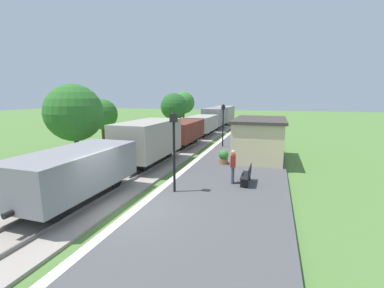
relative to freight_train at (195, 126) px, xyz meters
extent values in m
plane|color=#517A38|center=(2.40, -17.29, -1.55)|extent=(160.00, 160.00, 0.00)
cube|color=#4C4C4F|center=(5.60, -17.29, -1.43)|extent=(6.00, 60.00, 0.25)
cube|color=silver|center=(2.80, -17.29, -1.30)|extent=(0.36, 60.00, 0.01)
cube|color=#9E9389|center=(0.00, -17.29, -1.49)|extent=(3.80, 60.00, 0.12)
cube|color=slate|center=(0.72, -17.29, -1.36)|extent=(0.07, 60.00, 0.14)
cube|color=slate|center=(-0.72, -17.29, -1.36)|extent=(0.07, 60.00, 0.14)
cube|color=gray|center=(0.00, -17.17, 0.03)|extent=(2.50, 5.60, 1.60)
cube|color=black|center=(0.00, -17.17, -0.62)|extent=(2.10, 5.15, 0.50)
cylinder|color=black|center=(0.00, -15.38, -0.87)|extent=(1.56, 0.84, 0.84)
cylinder|color=black|center=(0.00, -18.97, -0.87)|extent=(1.56, 0.84, 0.84)
cylinder|color=black|center=(0.00, -14.22, -0.62)|extent=(0.20, 0.30, 0.20)
cylinder|color=black|center=(0.00, -20.12, -0.62)|extent=(0.20, 0.30, 0.20)
cube|color=gray|center=(0.00, -10.57, 0.33)|extent=(2.50, 5.60, 2.20)
cube|color=black|center=(0.00, -10.57, -0.62)|extent=(2.10, 5.15, 0.50)
cylinder|color=black|center=(0.00, -8.78, -0.87)|extent=(1.56, 0.84, 0.84)
cylinder|color=black|center=(0.00, -12.37, -0.87)|extent=(1.56, 0.84, 0.84)
cylinder|color=black|center=(0.00, -7.62, -0.62)|extent=(0.20, 0.30, 0.20)
cylinder|color=black|center=(0.00, -13.52, -0.62)|extent=(0.20, 0.30, 0.20)
cube|color=brown|center=(0.00, -3.97, 0.03)|extent=(2.50, 5.60, 1.60)
cube|color=black|center=(0.00, -3.97, -0.62)|extent=(2.10, 5.15, 0.50)
cylinder|color=black|center=(0.00, -2.18, -0.87)|extent=(1.56, 0.84, 0.84)
cylinder|color=black|center=(0.00, -5.77, -0.87)|extent=(1.56, 0.84, 0.84)
cylinder|color=black|center=(0.00, -1.02, -0.62)|extent=(0.20, 0.30, 0.20)
cylinder|color=black|center=(0.00, -6.92, -0.62)|extent=(0.20, 0.30, 0.20)
cube|color=gray|center=(0.00, 2.63, 0.03)|extent=(2.50, 5.60, 1.60)
cube|color=black|center=(0.00, 2.63, -0.62)|extent=(2.10, 5.15, 0.50)
cylinder|color=black|center=(0.00, 4.42, -0.87)|extent=(1.56, 0.84, 0.84)
cylinder|color=black|center=(0.00, 0.83, -0.87)|extent=(1.56, 0.84, 0.84)
cylinder|color=black|center=(0.00, 5.58, -0.62)|extent=(0.20, 0.30, 0.20)
cylinder|color=black|center=(0.00, -0.32, -0.62)|extent=(0.20, 0.30, 0.20)
cube|color=gray|center=(0.00, 9.23, 0.33)|extent=(2.50, 5.60, 2.20)
cube|color=black|center=(0.00, 9.23, -0.62)|extent=(2.10, 5.15, 0.50)
cylinder|color=black|center=(0.00, 11.02, -0.87)|extent=(1.56, 0.84, 0.84)
cylinder|color=black|center=(0.00, 7.43, -0.87)|extent=(1.56, 0.84, 0.84)
cylinder|color=black|center=(0.00, 12.18, -0.62)|extent=(0.20, 0.30, 0.20)
cylinder|color=black|center=(0.00, 6.28, -0.62)|extent=(0.20, 0.30, 0.20)
cube|color=gray|center=(0.00, 15.83, 0.33)|extent=(2.50, 5.60, 2.20)
cube|color=black|center=(0.00, 15.83, -0.62)|extent=(2.10, 5.15, 0.50)
cylinder|color=black|center=(0.00, 17.62, -0.87)|extent=(1.56, 0.84, 0.84)
cylinder|color=black|center=(0.00, 14.03, -0.87)|extent=(1.56, 0.84, 0.84)
cylinder|color=black|center=(0.00, 18.78, -0.62)|extent=(0.20, 0.30, 0.20)
cylinder|color=black|center=(0.00, 12.88, -0.62)|extent=(0.20, 0.30, 0.20)
cube|color=beige|center=(6.80, -6.82, 0.00)|extent=(3.20, 5.50, 2.60)
cube|color=#3D3833|center=(6.80, -6.82, 1.39)|extent=(3.50, 5.80, 0.18)
cube|color=black|center=(5.19, -7.92, 0.13)|extent=(0.03, 0.90, 0.80)
cube|color=black|center=(6.55, -12.95, -0.86)|extent=(0.42, 1.50, 0.04)
cube|color=black|center=(6.74, -12.95, -0.62)|extent=(0.04, 1.50, 0.45)
cube|color=black|center=(6.55, -13.55, -1.09)|extent=(0.38, 0.06, 0.42)
cube|color=black|center=(6.55, -12.35, -1.09)|extent=(0.38, 0.06, 0.42)
cube|color=black|center=(6.55, -2.12, -0.86)|extent=(0.42, 1.50, 0.04)
cube|color=black|center=(6.74, -2.12, -0.62)|extent=(0.04, 1.50, 0.45)
cube|color=black|center=(6.55, -2.72, -1.09)|extent=(0.38, 0.06, 0.42)
cube|color=black|center=(6.55, -1.52, -1.09)|extent=(0.38, 0.06, 0.42)
cylinder|color=#474C66|center=(5.92, -13.14, -0.87)|extent=(0.15, 0.15, 0.86)
cylinder|color=#474C66|center=(5.91, -12.99, -0.87)|extent=(0.15, 0.15, 0.86)
cube|color=maroon|center=(5.92, -13.07, -0.14)|extent=(0.27, 0.40, 0.60)
sphere|color=tan|center=(5.92, -13.07, 0.30)|extent=(0.22, 0.22, 0.22)
cylinder|color=#9E6642|center=(4.76, -9.41, -1.13)|extent=(0.56, 0.56, 0.34)
sphere|color=#387A33|center=(4.76, -9.41, -0.71)|extent=(0.64, 0.64, 0.64)
cylinder|color=black|center=(3.56, -15.04, 0.30)|extent=(0.11, 0.11, 3.20)
cube|color=black|center=(3.56, -15.04, 2.08)|extent=(0.28, 0.28, 0.36)
sphere|color=#F2E5BF|center=(3.56, -15.04, 2.08)|extent=(0.20, 0.20, 0.20)
cone|color=black|center=(3.56, -15.04, 2.32)|extent=(0.20, 0.20, 0.16)
cylinder|color=black|center=(3.56, -3.59, 0.30)|extent=(0.11, 0.11, 3.20)
cube|color=black|center=(3.56, -3.59, 2.08)|extent=(0.28, 0.28, 0.36)
sphere|color=#F2E5BF|center=(3.56, -3.59, 2.08)|extent=(0.20, 0.20, 0.20)
cone|color=black|center=(3.56, -3.59, 2.32)|extent=(0.20, 0.20, 0.16)
cylinder|color=#4C3823|center=(-3.90, -12.64, -0.42)|extent=(0.28, 0.28, 2.27)
sphere|color=#2D6B28|center=(-3.90, -12.64, 2.01)|extent=(3.47, 3.47, 3.47)
cylinder|color=#4C3823|center=(-7.80, -4.74, -0.65)|extent=(0.28, 0.28, 1.81)
sphere|color=#2D6B28|center=(-7.80, -4.74, 1.34)|extent=(2.88, 2.88, 2.88)
cylinder|color=#4C3823|center=(-4.00, 4.14, -0.50)|extent=(0.28, 0.28, 2.11)
sphere|color=#235B23|center=(-4.00, 4.14, 1.77)|extent=(3.25, 3.25, 3.25)
cylinder|color=#4C3823|center=(-4.93, 10.25, -0.33)|extent=(0.28, 0.28, 2.45)
sphere|color=#387A33|center=(-4.93, 10.25, 2.10)|extent=(3.18, 3.18, 3.18)
camera|label=1|loc=(7.75, -25.56, 3.00)|focal=24.24mm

